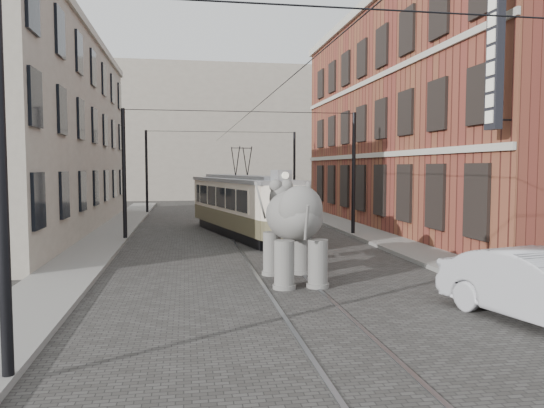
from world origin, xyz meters
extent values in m
plane|color=#3B3937|center=(0.00, 0.00, 0.00)|extent=(120.00, 120.00, 0.00)
cube|color=slate|center=(6.00, 0.00, 0.07)|extent=(2.00, 60.00, 0.15)
cube|color=slate|center=(-6.50, 0.00, 0.07)|extent=(2.00, 60.00, 0.15)
cube|color=maroon|center=(11.00, 9.00, 6.00)|extent=(8.00, 26.00, 12.00)
cube|color=gray|center=(-11.00, 10.00, 5.00)|extent=(7.00, 24.00, 10.00)
cube|color=gray|center=(0.00, 40.00, 7.00)|extent=(28.00, 10.00, 14.00)
imported|color=#A8A8AD|center=(4.65, -8.50, 0.78)|extent=(2.87, 4.98, 1.55)
camera|label=1|loc=(-2.87, -18.42, 3.35)|focal=34.54mm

